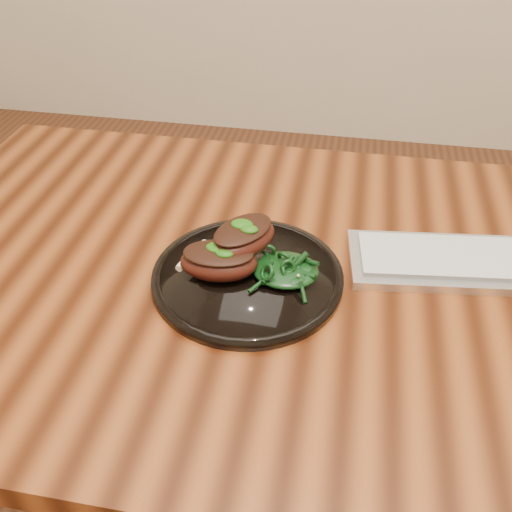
{
  "coord_description": "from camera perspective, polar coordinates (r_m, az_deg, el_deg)",
  "views": [
    {
      "loc": [
        -0.08,
        -0.66,
        1.3
      ],
      "look_at": [
        -0.2,
        -0.01,
        0.78
      ],
      "focal_mm": 40.0,
      "sensor_mm": 36.0,
      "label": 1
    }
  ],
  "objects": [
    {
      "name": "desk",
      "position": [
        0.92,
        12.65,
        -6.58
      ],
      "size": [
        1.6,
        0.8,
        0.75
      ],
      "color": "#351406",
      "rests_on": "ground"
    },
    {
      "name": "plate",
      "position": [
        0.84,
        -0.84,
        -2.06
      ],
      "size": [
        0.28,
        0.28,
        0.02
      ],
      "color": "black",
      "rests_on": "desk"
    },
    {
      "name": "greens_heap",
      "position": [
        0.82,
        2.99,
        -1.05
      ],
      "size": [
        0.1,
        0.09,
        0.04
      ],
      "color": "black",
      "rests_on": "plate"
    },
    {
      "name": "herb_smear",
      "position": [
        0.88,
        -2.33,
        1.13
      ],
      "size": [
        0.07,
        0.05,
        0.0
      ],
      "primitive_type": "ellipsoid",
      "color": "#114807",
      "rests_on": "plate"
    },
    {
      "name": "lamb_chop_front",
      "position": [
        0.82,
        -3.8,
        -0.45
      ],
      "size": [
        0.12,
        0.08,
        0.05
      ],
      "color": "#3C130B",
      "rests_on": "plate"
    },
    {
      "name": "keyboard",
      "position": [
        0.93,
        22.79,
        -0.61
      ],
      "size": [
        0.45,
        0.18,
        0.02
      ],
      "color": "silver",
      "rests_on": "desk"
    },
    {
      "name": "lamb_chop_back",
      "position": [
        0.83,
        -1.36,
        1.88
      ],
      "size": [
        0.12,
        0.13,
        0.05
      ],
      "color": "#3C130B",
      "rests_on": "plate"
    }
  ]
}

